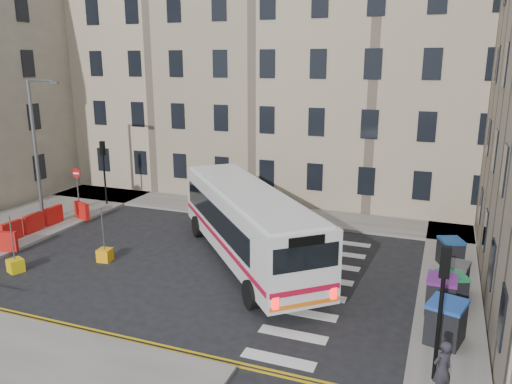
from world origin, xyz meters
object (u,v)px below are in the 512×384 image
Objects in this scene: wheelie_bin_d at (455,277)px; bollard_chevron at (16,266)px; wheelie_bin_a at (446,322)px; streetlamp at (35,150)px; wheelie_bin_b at (441,294)px; wheelie_bin_e at (450,252)px; wheelie_bin_c at (451,289)px; bus at (247,221)px; bollard_yellow at (105,255)px; pedestrian at (442,369)px.

bollard_chevron is (-18.26, -4.53, -0.47)m from wheelie_bin_d.
bollard_chevron is (-17.97, -0.50, -0.56)m from wheelie_bin_a.
streetlamp is 6.08× the size of wheelie_bin_b.
wheelie_bin_a reaches higher than wheelie_bin_e.
wheelie_bin_a is 17.99m from bollard_chevron.
wheelie_bin_d is 2.94m from wheelie_bin_e.
wheelie_bin_b reaches higher than wheelie_bin_d.
wheelie_bin_e is (-0.06, 4.01, 0.01)m from wheelie_bin_c.
bus reaches higher than bollard_yellow.
wheelie_bin_d is at bearing -135.04° from pedestrian.
pedestrian reaches higher than wheelie_bin_c.
streetlamp is 22.31m from wheelie_bin_e.
bus is 10.54m from bollard_chevron.
wheelie_bin_a is 2.55× the size of bollard_chevron.
wheelie_bin_e is 2.30× the size of bollard_chevron.
wheelie_bin_a is 2.95m from wheelie_bin_c.
wheelie_bin_b is 0.90m from wheelie_bin_c.
bus is 7.37× the size of wheelie_bin_a.
bus reaches higher than wheelie_bin_c.
bollard_chevron is at bearing -139.91° from bollard_yellow.
pedestrian is (-0.07, -3.05, 0.14)m from wheelie_bin_a.
wheelie_bin_a is 2.55× the size of bollard_yellow.
bus reaches higher than wheelie_bin_b.
bus is 18.75× the size of bollard_yellow.
bus reaches higher than bollard_chevron.
wheelie_bin_d is at bearing 7.65° from bollard_yellow.
wheelie_bin_b reaches higher than bollard_yellow.
wheelie_bin_e is 10.02m from pedestrian.
bollard_chevron is (3.87, -5.74, -4.04)m from streetlamp.
wheelie_bin_b is at bearing -8.16° from streetlamp.
wheelie_bin_a is at bearing -67.48° from bus.
bollard_chevron is at bearing 166.81° from bus.
wheelie_bin_d is 7.09m from pedestrian.
wheelie_bin_a reaches higher than wheelie_bin_d.
wheelie_bin_a is (21.85, -5.24, -3.47)m from streetlamp.
wheelie_bin_b is at bearing -92.84° from wheelie_bin_d.
streetlamp is at bearing 124.00° from bollard_chevron.
streetlamp is 13.57× the size of bollard_chevron.
wheelie_bin_b is at bearing -130.71° from pedestrian.
bollard_yellow is at bearing -160.74° from wheelie_bin_d.
wheelie_bin_b is (8.57, -2.23, -1.14)m from bus.
bus reaches higher than wheelie_bin_d.
wheelie_bin_c is (0.37, 0.81, -0.07)m from wheelie_bin_b.
streetlamp reaches higher than wheelie_bin_e.
bollard_chevron is at bearing -179.55° from wheelie_bin_e.
pedestrian reaches higher than wheelie_bin_b.
bollard_yellow is (-14.84, -0.17, -0.53)m from wheelie_bin_b.
wheelie_bin_b is 2.23× the size of bollard_yellow.
wheelie_bin_a is at bearing -112.86° from wheelie_bin_e.
streetlamp reaches higher than wheelie_bin_b.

